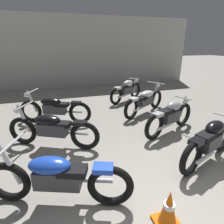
% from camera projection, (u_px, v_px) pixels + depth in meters
% --- Properties ---
extents(ground_plane, '(60.00, 60.00, 0.00)m').
position_uv_depth(ground_plane, '(171.00, 212.00, 2.63)').
color(ground_plane, gray).
extents(back_wall, '(12.90, 0.24, 3.60)m').
position_uv_depth(back_wall, '(78.00, 52.00, 9.70)').
color(back_wall, '#B2B2AD').
rests_on(back_wall, ground).
extents(motorcycle_left_row_0, '(2.06, 0.98, 0.97)m').
position_uv_depth(motorcycle_left_row_0, '(57.00, 177.00, 2.65)').
color(motorcycle_left_row_0, black).
rests_on(motorcycle_left_row_0, ground).
extents(motorcycle_left_row_1, '(1.97, 1.14, 0.97)m').
position_uv_depth(motorcycle_left_row_1, '(52.00, 128.00, 4.17)').
color(motorcycle_left_row_1, black).
rests_on(motorcycle_left_row_1, ground).
extents(motorcycle_left_row_2, '(2.03, 1.05, 0.97)m').
position_uv_depth(motorcycle_left_row_2, '(54.00, 108.00, 5.47)').
color(motorcycle_left_row_2, black).
rests_on(motorcycle_left_row_2, ground).
extents(motorcycle_right_row_0, '(1.88, 0.81, 0.88)m').
position_uv_depth(motorcycle_right_row_0, '(210.00, 141.00, 3.64)').
color(motorcycle_right_row_0, black).
rests_on(motorcycle_right_row_0, ground).
extents(motorcycle_right_row_1, '(1.87, 0.84, 0.88)m').
position_uv_depth(motorcycle_right_row_1, '(171.00, 116.00, 4.88)').
color(motorcycle_right_row_1, black).
rests_on(motorcycle_right_row_1, ground).
extents(motorcycle_right_row_2, '(1.94, 1.19, 0.97)m').
position_uv_depth(motorcycle_right_row_2, '(145.00, 100.00, 6.24)').
color(motorcycle_right_row_2, black).
rests_on(motorcycle_right_row_2, ground).
extents(motorcycle_right_row_3, '(1.74, 1.11, 0.88)m').
position_uv_depth(motorcycle_right_row_3, '(127.00, 90.00, 7.59)').
color(motorcycle_right_row_3, black).
rests_on(motorcycle_right_row_3, ground).
extents(traffic_cone, '(0.32, 0.32, 0.54)m').
position_uv_depth(traffic_cone, '(169.00, 209.00, 2.38)').
color(traffic_cone, orange).
rests_on(traffic_cone, ground).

